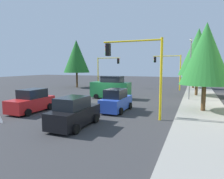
# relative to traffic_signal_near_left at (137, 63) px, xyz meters

# --- Properties ---
(ground_plane) EXTENTS (120.00, 120.00, 0.00)m
(ground_plane) POSITION_rel_traffic_signal_near_left_xyz_m (-6.00, -5.74, -4.19)
(ground_plane) COLOR #353538
(sidewalk_kerb) EXTENTS (80.00, 4.00, 0.15)m
(sidewalk_kerb) POSITION_rel_traffic_signal_near_left_xyz_m (-11.00, 4.76, -4.12)
(sidewalk_kerb) COLOR gray
(sidewalk_kerb) RESTS_ON ground
(traffic_signal_near_left) EXTENTS (0.36, 4.59, 5.95)m
(traffic_signal_near_left) POSITION_rel_traffic_signal_near_left_xyz_m (0.00, 0.00, 0.00)
(traffic_signal_near_left) COLOR yellow
(traffic_signal_near_left) RESTS_ON ground
(traffic_signal_far_left) EXTENTS (0.36, 4.59, 5.83)m
(traffic_signal_far_left) POSITION_rel_traffic_signal_near_left_xyz_m (-20.00, -0.02, -0.08)
(traffic_signal_far_left) COLOR yellow
(traffic_signal_far_left) RESTS_ON ground
(traffic_signal_far_right) EXTENTS (0.36, 4.59, 5.67)m
(traffic_signal_far_right) POSITION_rel_traffic_signal_near_left_xyz_m (-20.00, -11.43, -0.18)
(traffic_signal_far_right) COLOR yellow
(traffic_signal_far_right) RESTS_ON ground
(street_lamp_curbside) EXTENTS (2.15, 0.28, 7.00)m
(street_lamp_curbside) POSITION_rel_traffic_signal_near_left_xyz_m (-9.61, 3.46, 0.15)
(street_lamp_curbside) COLOR slate
(street_lamp_curbside) RESTS_ON ground
(tree_opposite_side) EXTENTS (4.85, 4.85, 8.90)m
(tree_opposite_side) POSITION_rel_traffic_signal_near_left_xyz_m (-18.00, -16.74, 1.66)
(tree_opposite_side) COLOR brown
(tree_opposite_side) RESTS_ON ground
(tree_roadside_near) EXTENTS (4.13, 4.13, 7.55)m
(tree_roadside_near) POSITION_rel_traffic_signal_near_left_xyz_m (-4.00, 4.76, 0.76)
(tree_roadside_near) COLOR brown
(tree_roadside_near) RESTS_ON ground
(tree_roadside_far) EXTENTS (4.02, 4.02, 7.34)m
(tree_roadside_far) POSITION_rel_traffic_signal_near_left_xyz_m (-24.00, 3.76, 0.62)
(tree_roadside_far) COLOR brown
(tree_roadside_far) RESTS_ON ground
(tree_roadside_mid) EXTENTS (4.82, 4.82, 8.84)m
(tree_roadside_mid) POSITION_rel_traffic_signal_near_left_xyz_m (-14.00, 4.26, 1.62)
(tree_roadside_mid) COLOR brown
(tree_roadside_mid) RESTS_ON ground
(delivery_van_green) EXTENTS (2.22, 4.80, 2.77)m
(delivery_van_green) POSITION_rel_traffic_signal_near_left_xyz_m (-8.00, -5.52, -2.91)
(delivery_van_green) COLOR #1E7238
(delivery_van_green) RESTS_ON ground
(car_black) EXTENTS (4.12, 2.04, 1.98)m
(car_black) POSITION_rel_traffic_signal_near_left_xyz_m (3.78, -3.16, -3.30)
(car_black) COLOR black
(car_black) RESTS_ON ground
(car_red) EXTENTS (4.18, 2.10, 1.98)m
(car_red) POSITION_rel_traffic_signal_near_left_xyz_m (1.49, -8.99, -3.29)
(car_red) COLOR red
(car_red) RESTS_ON ground
(car_blue) EXTENTS (4.06, 1.98, 1.98)m
(car_blue) POSITION_rel_traffic_signal_near_left_xyz_m (-1.57, -2.30, -3.30)
(car_blue) COLOR blue
(car_blue) RESTS_ON ground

